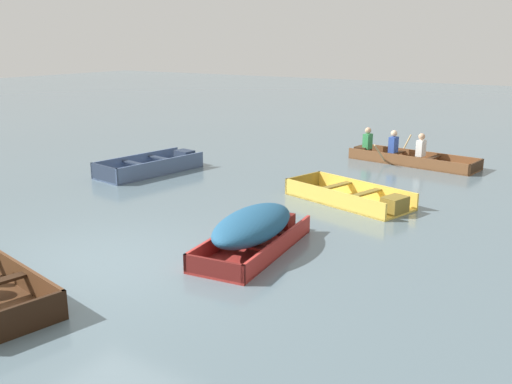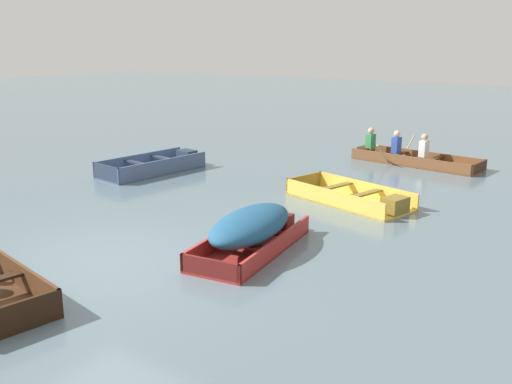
{
  "view_description": "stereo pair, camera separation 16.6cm",
  "coord_description": "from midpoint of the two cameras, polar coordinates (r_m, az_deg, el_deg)",
  "views": [
    {
      "loc": [
        6.43,
        -5.51,
        3.36
      ],
      "look_at": [
        0.38,
        3.85,
        0.35
      ],
      "focal_mm": 40.0,
      "sensor_mm": 36.0,
      "label": 1
    },
    {
      "loc": [
        6.57,
        -5.42,
        3.36
      ],
      "look_at": [
        0.38,
        3.85,
        0.35
      ],
      "focal_mm": 40.0,
      "sensor_mm": 36.0,
      "label": 2
    }
  ],
  "objects": [
    {
      "name": "skiff_yellow_near_moored",
      "position": [
        12.13,
        9.32,
        -0.56
      ],
      "size": [
        2.89,
        1.79,
        0.36
      ],
      "color": "#E5BC47",
      "rests_on": "ground"
    },
    {
      "name": "skiff_slate_blue_mid_moored",
      "position": [
        15.08,
        -10.48,
        2.56
      ],
      "size": [
        1.47,
        2.91,
        0.41
      ],
      "color": "#475B7F",
      "rests_on": "ground"
    },
    {
      "name": "ground_plane",
      "position": [
        9.13,
        -15.98,
        -7.1
      ],
      "size": [
        80.0,
        80.0,
        0.0
      ],
      "primitive_type": "plane",
      "color": "slate"
    },
    {
      "name": "skiff_red_far_moored",
      "position": [
        9.26,
        -0.77,
        -3.67
      ],
      "size": [
        1.31,
        2.7,
        0.69
      ],
      "color": "#AD2D28",
      "rests_on": "ground"
    },
    {
      "name": "rowboat_wooden_brown_with_crew",
      "position": [
        16.43,
        14.4,
        3.51
      ],
      "size": [
        3.62,
        2.21,
        0.88
      ],
      "color": "brown",
      "rests_on": "ground"
    }
  ]
}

